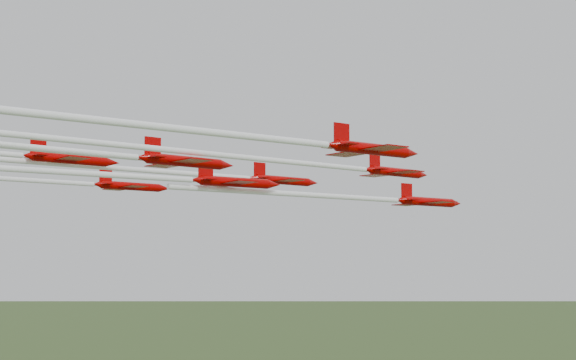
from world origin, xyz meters
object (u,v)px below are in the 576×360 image
Objects in this scene: jet_lead at (379,199)px; jet_row4_right at (29,147)px; jet_row3_left at (15,179)px; jet_row3_mid at (111,175)px; jet_row3_right at (212,132)px; jet_row2_left at (192,174)px; jet_row2_right at (295,162)px.

jet_row4_right is (-1.53, -51.08, 1.37)m from jet_lead.
jet_lead is 0.75× the size of jet_row3_left.
jet_lead is 37.60m from jet_row3_mid.
jet_row3_right reaches higher than jet_row3_left.
jet_row3_left is at bearing -118.48° from jet_row2_left.
jet_row4_right is (30.23, -17.61, -0.64)m from jet_row3_left.
jet_row2_right is 18.96m from jet_row3_mid.
jet_row3_right reaches higher than jet_lead.
jet_row2_left is 39.49m from jet_row3_right.
jet_row2_right is at bearing 54.72° from jet_row3_mid.
jet_row3_mid is (-9.19, -36.45, 0.79)m from jet_lead.
jet_row3_left is 34.99m from jet_row4_right.
jet_row3_left is (-37.57, -8.56, -0.02)m from jet_row2_right.
jet_row2_right is at bearing -62.30° from jet_lead.
jet_lead is 45.12m from jet_row3_right.
jet_lead is 51.13m from jet_row4_right.
jet_row2_left is at bearing -120.72° from jet_lead.
jet_row4_right reaches higher than jet_lead.
jet_row2_left is at bearing 153.41° from jet_row3_right.
jet_row3_mid is 16.53m from jet_row4_right.
jet_row3_left is (-14.42, -16.31, -1.07)m from jet_row2_left.
jet_row2_right reaches higher than jet_lead.
jet_row3_left is at bearing 160.62° from jet_row4_right.
jet_lead is 0.78× the size of jet_row4_right.
jet_row2_right is at bearing 85.16° from jet_row4_right.
jet_row3_mid is 0.91× the size of jet_row3_right.
jet_row3_right is (12.16, -43.40, 2.19)m from jet_lead.
jet_row2_left is 1.04× the size of jet_row3_mid.
jet_row3_right reaches higher than jet_row4_right.
jet_lead is at bearing 120.70° from jet_row3_right.
jet_row4_right is at bearing -77.14° from jet_lead.
jet_row3_right is 15.72m from jet_row4_right.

